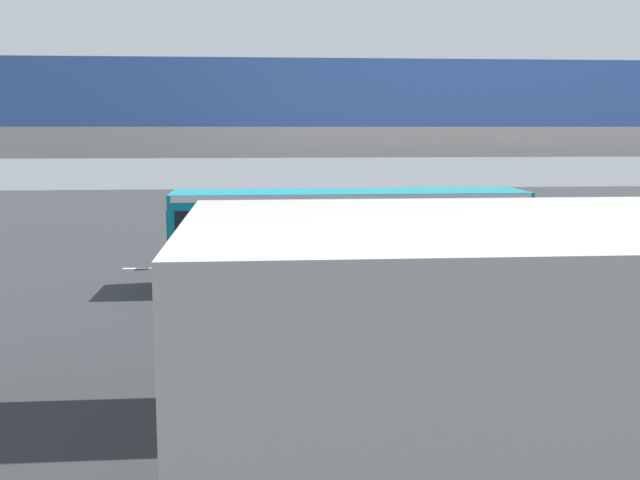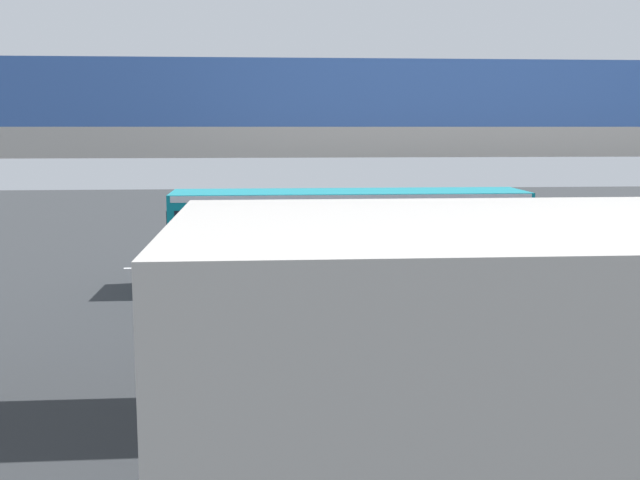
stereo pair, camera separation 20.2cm
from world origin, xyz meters
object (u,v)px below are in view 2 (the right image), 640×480
at_px(bicycle_orange, 548,293).
at_px(traffic_sign, 193,217).
at_px(city_bus, 349,229).
at_px(bicycle_black, 594,279).

relative_size(bicycle_orange, traffic_sign, 0.63).
relative_size(city_bus, bicycle_orange, 6.52).
xyz_separation_m(bicycle_orange, traffic_sign, (10.90, -7.32, 1.52)).
xyz_separation_m(city_bus, bicycle_orange, (-5.51, 3.31, -1.51)).
bearing_deg(traffic_sign, bicycle_orange, 146.13).
xyz_separation_m(bicycle_black, bicycle_orange, (2.29, 2.02, 0.00)).
height_order(city_bus, bicycle_orange, city_bus).
distance_m(city_bus, bicycle_orange, 6.60).
relative_size(bicycle_black, bicycle_orange, 1.00).
xyz_separation_m(bicycle_black, traffic_sign, (13.19, -5.30, 1.52)).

